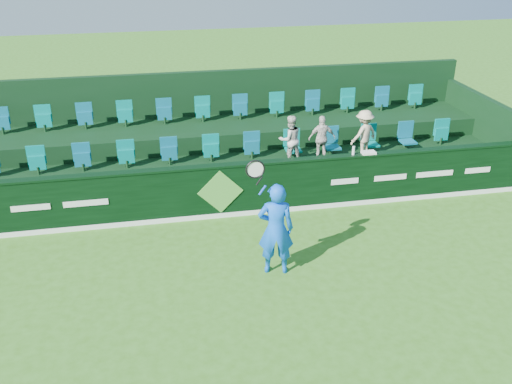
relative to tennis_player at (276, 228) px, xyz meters
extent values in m
plane|color=#356718|center=(-0.77, -1.39, -1.00)|extent=(60.00, 60.00, 0.00)
cube|color=black|center=(-0.77, 2.61, -0.35)|extent=(16.00, 0.20, 1.30)
cube|color=black|center=(-0.77, 2.61, 0.33)|extent=(16.00, 0.24, 0.05)
cube|color=white|center=(-0.77, 2.50, -0.94)|extent=(16.00, 0.02, 0.12)
cube|color=#4F9B38|center=(-0.77, 2.50, -0.30)|extent=(1.10, 0.02, 1.10)
cube|color=white|center=(-5.07, 2.50, -0.30)|extent=(0.85, 0.01, 0.14)
cube|color=white|center=(-3.87, 2.50, -0.30)|extent=(1.00, 0.01, 0.14)
cube|color=white|center=(2.33, 2.50, -0.30)|extent=(0.70, 0.01, 0.14)
cube|color=white|center=(3.53, 2.50, -0.30)|extent=(0.85, 0.01, 0.14)
cube|color=white|center=(4.73, 2.50, -0.30)|extent=(1.00, 0.01, 0.14)
cube|color=white|center=(5.93, 2.50, -0.30)|extent=(0.70, 0.01, 0.14)
cube|color=black|center=(-0.77, 3.71, -0.60)|extent=(16.00, 2.00, 0.80)
cube|color=black|center=(-0.77, 5.61, -0.35)|extent=(16.00, 1.80, 1.30)
cube|color=black|center=(-0.77, 6.61, 0.30)|extent=(16.00, 0.20, 2.60)
cube|color=black|center=(7.13, 4.61, 0.00)|extent=(0.20, 4.00, 2.00)
cube|color=#017971|center=(-0.77, 4.11, 0.10)|extent=(13.50, 0.50, 0.60)
cube|color=#017971|center=(-0.77, 5.91, 0.60)|extent=(13.50, 0.50, 0.60)
imported|color=blue|center=(0.00, 0.00, -0.01)|extent=(0.80, 0.60, 1.97)
cylinder|color=#143FBF|center=(-0.29, -0.10, 0.92)|extent=(0.16, 0.04, 0.21)
cylinder|color=black|center=(-0.35, -0.10, 1.12)|extent=(0.14, 0.03, 0.18)
torus|color=black|center=(-0.43, -0.10, 1.36)|extent=(0.52, 0.04, 0.52)
cylinder|color=silver|center=(-0.43, -0.10, 1.36)|extent=(0.43, 0.01, 0.43)
imported|color=beige|center=(1.23, 3.73, 0.44)|extent=(0.69, 0.58, 1.27)
imported|color=beige|center=(2.08, 3.73, 0.41)|extent=(0.73, 0.34, 1.21)
imported|color=#CDB690|center=(3.23, 3.73, 0.44)|extent=(0.95, 0.77, 1.29)
cube|color=white|center=(2.93, 2.61, 0.38)|extent=(0.34, 0.22, 0.05)
cylinder|color=white|center=(2.54, 2.61, 0.46)|extent=(0.07, 0.07, 0.22)
camera|label=1|loc=(-2.29, -9.63, 5.56)|focal=40.00mm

